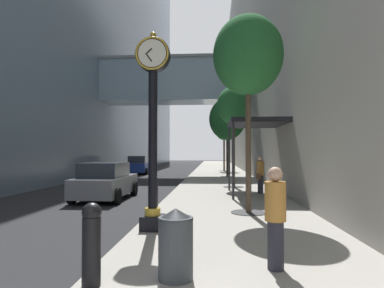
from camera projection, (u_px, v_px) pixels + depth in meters
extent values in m
plane|color=#262628|center=(190.00, 176.00, 28.28)|extent=(110.00, 110.00, 0.00)
cube|color=#9E998E|center=(219.00, 173.00, 31.11)|extent=(5.10, 80.00, 0.14)
cube|color=#849EB2|center=(176.00, 82.00, 28.47)|extent=(13.18, 3.20, 3.47)
cube|color=gray|center=(176.00, 61.00, 28.52)|extent=(13.18, 3.40, 0.24)
cube|color=gray|center=(294.00, 28.00, 31.00)|extent=(9.00, 80.00, 27.50)
cube|color=black|center=(153.00, 223.00, 8.03)|extent=(0.55, 0.55, 0.35)
cylinder|color=gold|center=(153.00, 212.00, 8.04)|extent=(0.39, 0.38, 0.18)
cylinder|color=black|center=(153.00, 140.00, 8.08)|extent=(0.22, 0.22, 3.34)
cylinder|color=black|center=(153.00, 55.00, 8.14)|extent=(0.84, 0.28, 0.84)
torus|color=gold|center=(152.00, 53.00, 7.98)|extent=(0.82, 0.05, 0.82)
cylinder|color=silver|center=(152.00, 53.00, 7.99)|extent=(0.69, 0.01, 0.69)
cylinder|color=silver|center=(154.00, 57.00, 8.29)|extent=(0.69, 0.01, 0.69)
sphere|color=gold|center=(153.00, 35.00, 8.15)|extent=(0.16, 0.16, 0.16)
cube|color=black|center=(149.00, 51.00, 7.98)|extent=(0.14, 0.01, 0.14)
cube|color=black|center=(149.00, 57.00, 7.98)|extent=(0.18, 0.01, 0.23)
cylinder|color=black|center=(91.00, 252.00, 4.66)|extent=(0.26, 0.26, 0.96)
sphere|color=black|center=(92.00, 212.00, 4.67)|extent=(0.27, 0.27, 0.27)
cylinder|color=black|center=(153.00, 201.00, 9.49)|extent=(0.26, 0.26, 0.96)
sphere|color=black|center=(154.00, 182.00, 9.50)|extent=(0.27, 0.27, 0.27)
cylinder|color=#333335|center=(249.00, 213.00, 10.27)|extent=(1.10, 1.10, 0.02)
cylinder|color=#4C3D2D|center=(248.00, 147.00, 10.32)|extent=(0.18, 0.18, 4.13)
ellipsoid|color=#23602D|center=(248.00, 55.00, 10.39)|extent=(2.20, 2.20, 2.53)
cylinder|color=#333335|center=(233.00, 187.00, 17.91)|extent=(1.10, 1.10, 0.02)
cylinder|color=brown|center=(233.00, 152.00, 17.96)|extent=(0.18, 0.18, 3.77)
ellipsoid|color=#23602D|center=(233.00, 105.00, 18.02)|extent=(1.80, 1.80, 2.07)
cylinder|color=#333335|center=(227.00, 176.00, 25.55)|extent=(1.10, 1.10, 0.02)
cylinder|color=#4C3D2D|center=(227.00, 155.00, 25.60)|extent=(0.18, 0.18, 3.42)
ellipsoid|color=#23602D|center=(227.00, 119.00, 25.67)|extent=(2.83, 2.83, 3.26)
cylinder|color=#333335|center=(224.00, 171.00, 33.20)|extent=(1.10, 1.10, 0.02)
cylinder|color=brown|center=(224.00, 154.00, 33.24)|extent=(0.18, 0.18, 3.49)
ellipsoid|color=#23602D|center=(224.00, 130.00, 33.30)|extent=(1.81, 1.81, 2.08)
cylinder|color=#383D42|center=(176.00, 248.00, 4.91)|extent=(0.52, 0.52, 0.92)
cone|color=#272A2E|center=(176.00, 214.00, 4.92)|extent=(0.53, 0.53, 0.16)
cylinder|color=#23232D|center=(261.00, 184.00, 15.21)|extent=(0.36, 0.36, 0.82)
cylinder|color=#B77A33|center=(260.00, 168.00, 15.22)|extent=(0.47, 0.47, 0.66)
sphere|color=beige|center=(260.00, 159.00, 15.24)|extent=(0.25, 0.25, 0.25)
cube|color=brown|center=(259.00, 177.00, 15.03)|extent=(0.23, 0.20, 0.24)
cylinder|color=#23232D|center=(276.00, 245.00, 5.31)|extent=(0.35, 0.35, 0.78)
cylinder|color=#B77A33|center=(275.00, 201.00, 5.32)|extent=(0.45, 0.45, 0.63)
sphere|color=tan|center=(275.00, 174.00, 5.34)|extent=(0.24, 0.24, 0.24)
cube|color=black|center=(256.00, 123.00, 14.80)|extent=(2.40, 3.60, 0.20)
cylinder|color=#333338|center=(233.00, 159.00, 13.24)|extent=(0.10, 0.10, 3.20)
cylinder|color=#333338|center=(229.00, 158.00, 16.43)|extent=(0.10, 0.10, 3.20)
cube|color=navy|center=(139.00, 167.00, 31.15)|extent=(1.93, 4.46, 0.82)
cube|color=#282D38|center=(139.00, 159.00, 30.95)|extent=(1.65, 2.52, 0.67)
cylinder|color=black|center=(133.00, 170.00, 32.67)|extent=(0.24, 0.65, 0.64)
cylinder|color=black|center=(151.00, 170.00, 32.61)|extent=(0.24, 0.65, 0.64)
cylinder|color=black|center=(126.00, 171.00, 29.68)|extent=(0.24, 0.65, 0.64)
cylinder|color=black|center=(146.00, 171.00, 29.62)|extent=(0.24, 0.65, 0.64)
cube|color=slate|center=(106.00, 185.00, 14.22)|extent=(1.81, 4.06, 0.76)
cube|color=#282D38|center=(104.00, 170.00, 14.03)|extent=(1.59, 2.27, 0.63)
cylinder|color=black|center=(97.00, 188.00, 15.65)|extent=(0.22, 0.64, 0.64)
cylinder|color=black|center=(134.00, 189.00, 15.52)|extent=(0.22, 0.64, 0.64)
cylinder|color=black|center=(72.00, 196.00, 12.90)|extent=(0.22, 0.64, 0.64)
cylinder|color=black|center=(117.00, 196.00, 12.78)|extent=(0.22, 0.64, 0.64)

